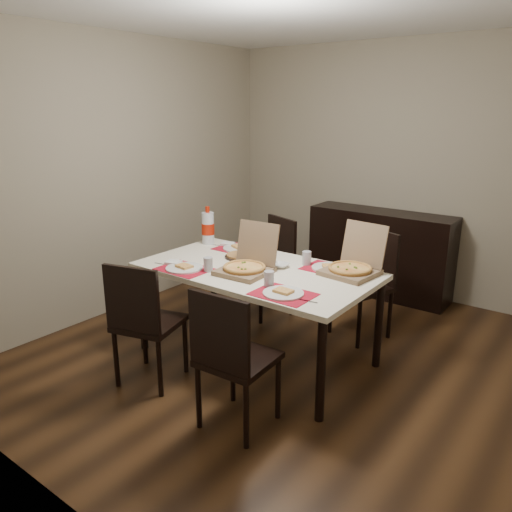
# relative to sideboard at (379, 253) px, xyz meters

# --- Properties ---
(ground) EXTENTS (3.80, 4.00, 0.02)m
(ground) POSITION_rel_sideboard_xyz_m (0.00, -1.78, -0.46)
(ground) COLOR #402613
(ground) RESTS_ON ground
(room_walls) EXTENTS (3.84, 4.02, 2.62)m
(room_walls) POSITION_rel_sideboard_xyz_m (0.00, -1.35, 1.28)
(room_walls) COLOR gray
(room_walls) RESTS_ON ground
(sideboard) EXTENTS (1.50, 0.40, 0.90)m
(sideboard) POSITION_rel_sideboard_xyz_m (0.00, 0.00, 0.00)
(sideboard) COLOR black
(sideboard) RESTS_ON ground
(dining_table) EXTENTS (1.80, 1.00, 0.75)m
(dining_table) POSITION_rel_sideboard_xyz_m (-0.18, -1.94, 0.23)
(dining_table) COLOR white
(dining_table) RESTS_ON ground
(chair_near_left) EXTENTS (0.52, 0.52, 0.93)m
(chair_near_left) POSITION_rel_sideboard_xyz_m (-0.57, -2.75, 0.06)
(chair_near_left) COLOR black
(chair_near_left) RESTS_ON ground
(chair_near_right) EXTENTS (0.44, 0.44, 0.93)m
(chair_near_right) POSITION_rel_sideboard_xyz_m (0.26, -2.78, 0.06)
(chair_near_right) COLOR black
(chair_near_right) RESTS_ON ground
(chair_far_left) EXTENTS (0.53, 0.53, 0.93)m
(chair_far_left) POSITION_rel_sideboard_xyz_m (-0.63, -1.10, 0.06)
(chair_far_left) COLOR black
(chair_far_left) RESTS_ON ground
(chair_far_right) EXTENTS (0.54, 0.54, 0.93)m
(chair_far_right) POSITION_rel_sideboard_xyz_m (0.33, -1.01, 0.06)
(chair_far_right) COLOR black
(chair_far_right) RESTS_ON ground
(setting_near_left) EXTENTS (0.52, 0.30, 0.11)m
(setting_near_left) POSITION_rel_sideboard_xyz_m (-0.58, -2.27, 0.32)
(setting_near_left) COLOR red
(setting_near_left) RESTS_ON dining_table
(setting_near_right) EXTENTS (0.46, 0.30, 0.11)m
(setting_near_right) POSITION_rel_sideboard_xyz_m (0.25, -2.26, 0.32)
(setting_near_right) COLOR red
(setting_near_right) RESTS_ON dining_table
(setting_far_left) EXTENTS (0.50, 0.30, 0.11)m
(setting_far_left) POSITION_rel_sideboard_xyz_m (-0.60, -1.62, 0.32)
(setting_far_left) COLOR red
(setting_far_left) RESTS_ON dining_table
(setting_far_right) EXTENTS (0.49, 0.30, 0.11)m
(setting_far_right) POSITION_rel_sideboard_xyz_m (0.23, -1.62, 0.32)
(setting_far_right) COLOR red
(setting_far_right) RESTS_ON dining_table
(napkin_loose) EXTENTS (0.14, 0.15, 0.02)m
(napkin_loose) POSITION_rel_sideboard_xyz_m (-0.22, -1.98, 0.31)
(napkin_loose) COLOR white
(napkin_loose) RESTS_ON dining_table
(pizza_box_center) EXTENTS (0.37, 0.41, 0.36)m
(pizza_box_center) POSITION_rel_sideboard_xyz_m (-0.18, -2.06, 0.36)
(pizza_box_center) COLOR #7A6046
(pizza_box_center) RESTS_ON dining_table
(pizza_box_right) EXTENTS (0.40, 0.44, 0.36)m
(pizza_box_right) POSITION_rel_sideboard_xyz_m (0.46, -1.61, 0.36)
(pizza_box_right) COLOR #7A6046
(pizza_box_right) RESTS_ON dining_table
(faina_plate) EXTENTS (0.26, 0.26, 0.03)m
(faina_plate) POSITION_rel_sideboard_xyz_m (-0.46, -1.79, 0.31)
(faina_plate) COLOR black
(faina_plate) RESTS_ON dining_table
(dip_bowl) EXTENTS (0.13, 0.13, 0.03)m
(dip_bowl) POSITION_rel_sideboard_xyz_m (-0.05, -1.81, 0.32)
(dip_bowl) COLOR white
(dip_bowl) RESTS_ON dining_table
(soda_bottle) EXTENTS (0.11, 0.11, 0.34)m
(soda_bottle) POSITION_rel_sideboard_xyz_m (-0.96, -1.63, 0.44)
(soda_bottle) COLOR silver
(soda_bottle) RESTS_ON dining_table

